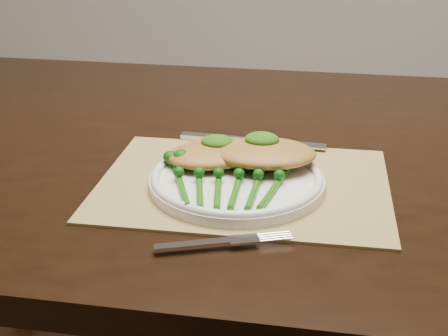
% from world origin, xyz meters
% --- Properties ---
extents(dining_table, '(1.61, 0.92, 0.75)m').
position_xyz_m(dining_table, '(0.08, 0.07, 0.38)').
color(dining_table, black).
rests_on(dining_table, ground).
extents(placemat, '(0.40, 0.30, 0.00)m').
position_xyz_m(placemat, '(0.04, -0.09, 0.75)').
color(placemat, '#9C864F').
rests_on(placemat, dining_table).
extents(dinner_plate, '(0.24, 0.24, 0.02)m').
position_xyz_m(dinner_plate, '(0.03, -0.10, 0.76)').
color(dinner_plate, white).
rests_on(dinner_plate, placemat).
extents(knife, '(0.23, 0.03, 0.01)m').
position_xyz_m(knife, '(0.01, 0.06, 0.76)').
color(knife, silver).
rests_on(knife, placemat).
extents(fork, '(0.16, 0.07, 0.00)m').
position_xyz_m(fork, '(0.05, -0.25, 0.76)').
color(fork, silver).
rests_on(fork, placemat).
extents(chicken_fillet_left, '(0.17, 0.16, 0.03)m').
position_xyz_m(chicken_fillet_left, '(-0.00, -0.06, 0.78)').
color(chicken_fillet_left, '#AB7931').
rests_on(chicken_fillet_left, dinner_plate).
extents(chicken_fillet_right, '(0.15, 0.12, 0.03)m').
position_xyz_m(chicken_fillet_right, '(0.06, -0.06, 0.79)').
color(chicken_fillet_right, '#AB7931').
rests_on(chicken_fillet_right, dinner_plate).
extents(pesto_dollop_left, '(0.05, 0.04, 0.02)m').
position_xyz_m(pesto_dollop_left, '(-0.00, -0.05, 0.80)').
color(pesto_dollop_left, '#18470A').
rests_on(pesto_dollop_left, chicken_fillet_left).
extents(pesto_dollop_right, '(0.05, 0.04, 0.02)m').
position_xyz_m(pesto_dollop_right, '(0.06, -0.05, 0.80)').
color(pesto_dollop_right, '#18470A').
rests_on(pesto_dollop_right, chicken_fillet_right).
extents(broccolini_bundle, '(0.16, 0.18, 0.04)m').
position_xyz_m(broccolini_bundle, '(0.03, -0.14, 0.77)').
color(broccolini_bundle, '#195A0B').
rests_on(broccolini_bundle, dinner_plate).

